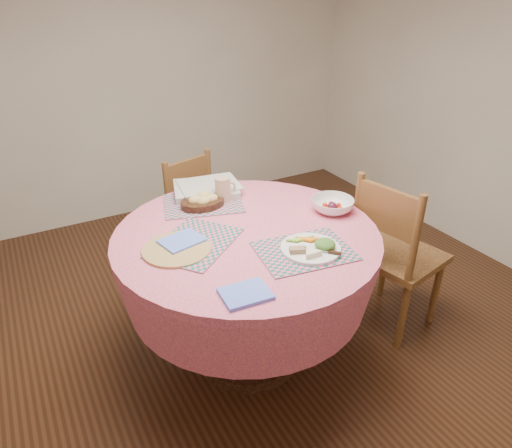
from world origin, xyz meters
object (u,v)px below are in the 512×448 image
at_px(wicker_trivet, 177,249).
at_px(fruit_bowl, 332,205).
at_px(bread_bowl, 203,201).
at_px(latte_mug, 223,189).
at_px(chair_back, 180,210).
at_px(dinner_plate, 313,247).
at_px(chair_right, 394,252).
at_px(dining_table, 247,267).

height_order(wicker_trivet, fruit_bowl, fruit_bowl).
bearing_deg(bread_bowl, latte_mug, 5.19).
relative_size(bread_bowl, fruit_bowl, 0.85).
bearing_deg(latte_mug, wicker_trivet, -138.41).
distance_m(chair_back, fruit_bowl, 1.15).
distance_m(dinner_plate, latte_mug, 0.66).
xyz_separation_m(chair_right, dinner_plate, (-0.65, -0.12, 0.29)).
bearing_deg(dining_table, fruit_bowl, -2.37).
height_order(chair_back, fruit_bowl, chair_back).
height_order(dining_table, dinner_plate, dinner_plate).
bearing_deg(dining_table, chair_back, 88.95).
bearing_deg(dining_table, wicker_trivet, 178.66).
bearing_deg(latte_mug, chair_back, 93.28).
relative_size(chair_right, fruit_bowl, 3.41).
height_order(dining_table, chair_back, chair_back).
xyz_separation_m(chair_right, wicker_trivet, (-1.15, 0.17, 0.27)).
distance_m(dining_table, latte_mug, 0.45).
xyz_separation_m(chair_back, bread_bowl, (-0.09, -0.63, 0.34)).
bearing_deg(chair_right, fruit_bowl, 55.11).
xyz_separation_m(chair_back, dinner_plate, (0.15, -1.26, 0.33)).
height_order(dinner_plate, latte_mug, latte_mug).
height_order(chair_back, wicker_trivet, chair_back).
bearing_deg(latte_mug, chair_right, -34.34).
bearing_deg(wicker_trivet, fruit_bowl, -1.95).
distance_m(dining_table, bread_bowl, 0.42).
bearing_deg(chair_right, dining_table, 67.03).
xyz_separation_m(bread_bowl, latte_mug, (0.12, 0.01, 0.04)).
distance_m(chair_right, bread_bowl, 1.06).
xyz_separation_m(wicker_trivet, fruit_bowl, (0.82, -0.03, 0.03)).
distance_m(dining_table, dinner_plate, 0.40).
xyz_separation_m(chair_right, bread_bowl, (-0.88, 0.51, 0.30)).
xyz_separation_m(chair_back, fruit_bowl, (0.46, -0.99, 0.34)).
height_order(dining_table, latte_mug, latte_mug).
bearing_deg(chair_right, bread_bowl, 48.47).
height_order(bread_bowl, fruit_bowl, bread_bowl).
height_order(chair_back, latte_mug, latte_mug).
height_order(chair_back, bread_bowl, chair_back).
bearing_deg(dinner_plate, chair_right, 10.89).
relative_size(dinner_plate, fruit_bowl, 0.95).
distance_m(latte_mug, fruit_bowl, 0.57).
relative_size(chair_right, wicker_trivet, 3.08).
height_order(chair_back, dinner_plate, chair_back).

